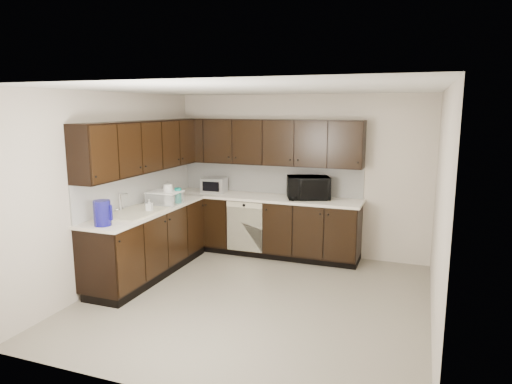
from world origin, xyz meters
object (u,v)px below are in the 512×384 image
Objects in this scene: sink at (134,218)px; microwave at (308,188)px; storage_bin at (165,198)px; blue_pitcher at (102,213)px; toaster_oven at (214,185)px.

sink is 2.58m from microwave.
microwave reaches higher than storage_bin.
blue_pitcher is at bearing -88.22° from sink.
blue_pitcher is at bearing -150.08° from microwave.
sink is at bearing -159.28° from microwave.
sink is at bearing -105.55° from toaster_oven.
microwave is at bearing -4.45° from toaster_oven.
storage_bin is at bearing 85.63° from sink.
sink reaches higher than storage_bin.
sink is 2.16× the size of toaster_oven.
toaster_oven is (-1.56, -0.01, -0.05)m from microwave.
microwave reaches higher than sink.
microwave reaches higher than toaster_oven.
sink is at bearing -94.37° from storage_bin.
sink reaches higher than toaster_oven.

